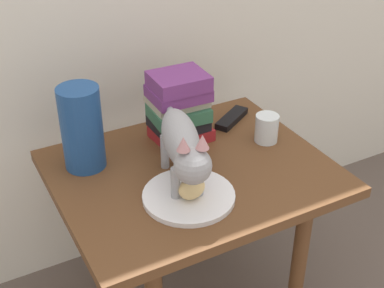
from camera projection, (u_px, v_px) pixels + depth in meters
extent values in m
cube|color=brown|center=(192.00, 173.00, 1.50)|extent=(0.75, 0.61, 0.03)
cylinder|color=brown|center=(298.00, 269.00, 1.56)|extent=(0.04, 0.04, 0.52)
cylinder|color=brown|center=(96.00, 227.00, 1.72)|extent=(0.04, 0.04, 0.52)
cylinder|color=brown|center=(218.00, 188.00, 1.91)|extent=(0.04, 0.04, 0.52)
cylinder|color=white|center=(189.00, 196.00, 1.37)|extent=(0.24, 0.24, 0.01)
ellipsoid|color=#E0BC7A|center=(192.00, 188.00, 1.35)|extent=(0.10, 0.09, 0.05)
cylinder|color=#99999E|center=(199.00, 182.00, 1.35)|extent=(0.02, 0.02, 0.10)
cylinder|color=#99999E|center=(175.00, 185.00, 1.34)|extent=(0.02, 0.02, 0.10)
cylinder|color=#99999E|center=(186.00, 149.00, 1.48)|extent=(0.02, 0.02, 0.10)
cylinder|color=#99999E|center=(165.00, 152.00, 1.47)|extent=(0.02, 0.02, 0.10)
ellipsoid|color=#99999E|center=(180.00, 138.00, 1.37)|extent=(0.16, 0.27, 0.11)
sphere|color=#99999E|center=(193.00, 166.00, 1.24)|extent=(0.09, 0.09, 0.09)
cone|color=tan|center=(202.00, 142.00, 1.21)|extent=(0.03, 0.03, 0.03)
cone|color=tan|center=(183.00, 144.00, 1.20)|extent=(0.03, 0.03, 0.03)
cylinder|color=#99999E|center=(167.00, 100.00, 1.53)|extent=(0.06, 0.16, 0.02)
cube|color=maroon|center=(181.00, 133.00, 1.62)|extent=(0.17, 0.15, 0.04)
cube|color=black|center=(178.00, 123.00, 1.60)|extent=(0.16, 0.13, 0.03)
cube|color=#336B4C|center=(179.00, 113.00, 1.58)|extent=(0.17, 0.14, 0.04)
cube|color=#BCB299|center=(177.00, 100.00, 1.58)|extent=(0.16, 0.13, 0.03)
cube|color=#72337A|center=(178.00, 93.00, 1.55)|extent=(0.17, 0.14, 0.03)
cube|color=#72337A|center=(179.00, 81.00, 1.53)|extent=(0.16, 0.14, 0.04)
cylinder|color=navy|center=(82.00, 128.00, 1.44)|extent=(0.11, 0.11, 0.24)
cylinder|color=silver|center=(267.00, 128.00, 1.60)|extent=(0.07, 0.07, 0.08)
cylinder|color=silver|center=(266.00, 134.00, 1.61)|extent=(0.06, 0.06, 0.04)
cube|color=black|center=(232.00, 118.00, 1.72)|extent=(0.15, 0.12, 0.02)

